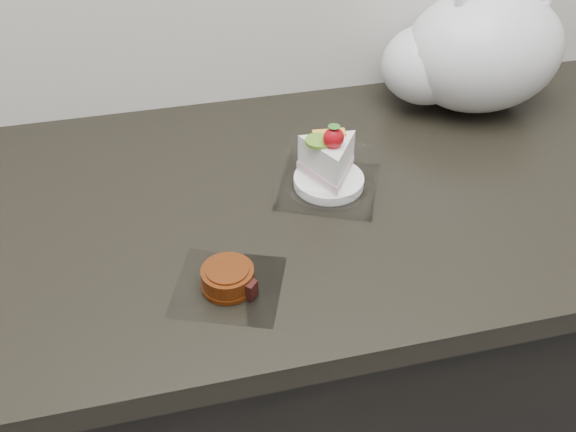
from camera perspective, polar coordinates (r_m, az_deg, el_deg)
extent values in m
cube|color=black|center=(1.33, -0.34, -14.37)|extent=(2.00, 0.60, 0.86)
cube|color=black|center=(1.00, -0.44, 0.96)|extent=(2.04, 0.64, 0.04)
cube|color=white|center=(1.01, 3.61, 2.69)|extent=(0.20, 0.20, 0.00)
cylinder|color=white|center=(1.00, 3.64, 3.12)|extent=(0.11, 0.11, 0.01)
ellipsoid|color=red|center=(0.94, 4.07, 6.93)|extent=(0.03, 0.03, 0.03)
cone|color=#2D7223|center=(0.94, 4.11, 7.75)|extent=(0.02, 0.02, 0.01)
cylinder|color=#73A530|center=(0.96, 2.71, 6.68)|extent=(0.04, 0.04, 0.00)
cube|color=#F8AA2F|center=(0.98, 3.68, 7.36)|extent=(0.05, 0.02, 0.00)
cube|color=white|center=(0.85, -5.31, -6.23)|extent=(0.17, 0.17, 0.00)
cylinder|color=#60240B|center=(0.84, -5.37, -5.51)|extent=(0.08, 0.08, 0.03)
cylinder|color=#60240B|center=(0.84, -5.32, -6.04)|extent=(0.08, 0.08, 0.01)
cylinder|color=#60240B|center=(0.82, -5.43, -4.73)|extent=(0.07, 0.07, 0.00)
cube|color=black|center=(0.82, -3.52, -6.48)|extent=(0.03, 0.03, 0.02)
ellipsoid|color=silver|center=(1.22, 16.95, 13.88)|extent=(0.30, 0.23, 0.22)
ellipsoid|color=silver|center=(1.20, 12.31, 13.03)|extent=(0.17, 0.16, 0.14)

